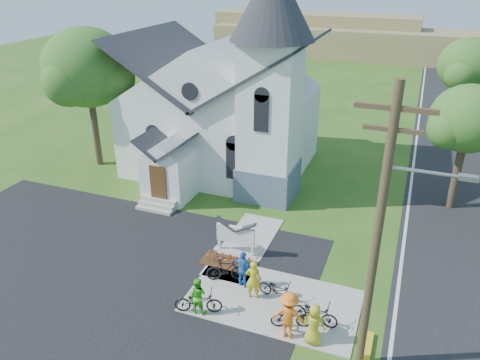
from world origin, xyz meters
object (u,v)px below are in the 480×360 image
at_px(church_sign, 236,235).
at_px(bike_0, 198,301).
at_px(bike_1, 226,270).
at_px(utility_pole, 380,231).
at_px(cyclist_1, 197,295).
at_px(bike_3, 291,317).
at_px(cyclist_2, 243,269).
at_px(cyclist_0, 253,279).
at_px(cyclist_3, 289,315).
at_px(cyclist_4, 314,324).
at_px(bike_4, 314,313).
at_px(bike_2, 277,290).

distance_m(church_sign, bike_0, 4.43).
bearing_deg(bike_1, utility_pole, -134.95).
height_order(cyclist_1, bike_3, cyclist_1).
bearing_deg(cyclist_2, bike_3, 162.23).
xyz_separation_m(bike_1, cyclist_2, (0.85, -0.11, 0.33)).
distance_m(cyclist_0, cyclist_3, 2.55).
relative_size(utility_pole, cyclist_4, 5.97).
relative_size(church_sign, bike_0, 1.15).
bearing_deg(cyclist_1, bike_4, -172.02).
bearing_deg(bike_4, cyclist_4, -165.22).
relative_size(bike_0, cyclist_1, 1.21).
xyz_separation_m(bike_1, bike_3, (3.43, -1.79, -0.05)).
distance_m(church_sign, cyclist_1, 4.41).
distance_m(utility_pole, bike_2, 6.53).
bearing_deg(bike_3, bike_1, 41.96).
distance_m(cyclist_2, cyclist_4, 4.15).
xyz_separation_m(utility_pole, cyclist_3, (-2.74, 0.30, -4.38)).
xyz_separation_m(utility_pole, bike_1, (-6.18, 2.58, -4.82)).
xyz_separation_m(bike_3, cyclist_4, (0.96, -0.49, 0.36)).
distance_m(bike_0, bike_4, 4.55).
relative_size(utility_pole, bike_3, 6.32).
distance_m(bike_0, cyclist_1, 0.29).
bearing_deg(bike_0, church_sign, -16.44).
height_order(church_sign, cyclist_1, church_sign).
relative_size(cyclist_0, bike_0, 0.92).
distance_m(utility_pole, cyclist_1, 7.91).
distance_m(bike_0, bike_2, 3.29).
height_order(cyclist_1, bike_4, cyclist_1).
relative_size(cyclist_0, cyclist_2, 1.03).
xyz_separation_m(bike_1, bike_2, (2.46, -0.40, -0.08)).
relative_size(bike_0, bike_2, 1.10).
height_order(cyclist_1, cyclist_2, cyclist_2).
bearing_deg(cyclist_2, cyclist_1, 77.98).
bearing_deg(bike_2, bike_0, 136.73).
bearing_deg(bike_0, utility_pole, -111.01).
xyz_separation_m(bike_0, bike_1, (0.24, 2.28, 0.03)).
bearing_deg(utility_pole, bike_3, 163.92).
height_order(cyclist_1, bike_1, cyclist_1).
bearing_deg(cyclist_4, cyclist_2, -35.09).
xyz_separation_m(cyclist_3, bike_4, (0.76, 1.03, -0.48)).
xyz_separation_m(cyclist_0, cyclist_4, (2.91, -1.63, -0.04)).
bearing_deg(bike_1, church_sign, -12.04).
distance_m(bike_1, bike_2, 2.50).
bearing_deg(bike_0, bike_3, -100.69).
bearing_deg(bike_4, bike_3, 129.14).
bearing_deg(cyclist_2, bike_2, -174.97).
height_order(cyclist_0, bike_0, cyclist_0).
height_order(cyclist_2, bike_3, cyclist_2).
height_order(utility_pole, cyclist_1, utility_pole).
height_order(bike_1, bike_3, bike_1).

